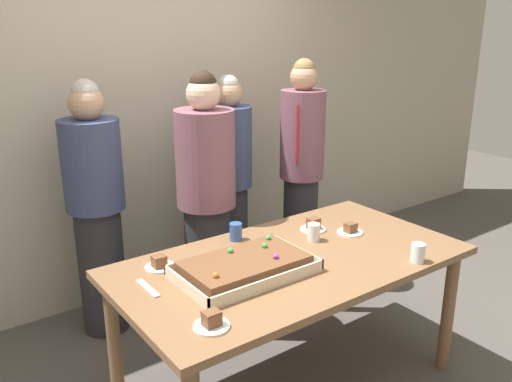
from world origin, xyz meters
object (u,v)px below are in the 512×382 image
(party_table, at_px, (291,273))
(plated_slice_far_right, at_px, (350,230))
(person_green_shirt_behind, at_px, (301,172))
(plated_slice_near_left, at_px, (313,226))
(sheet_cake, at_px, (245,267))
(cake_server_utensil, at_px, (148,288))
(person_striped_tie_right, at_px, (230,184))
(person_serving_front, at_px, (96,208))
(person_far_right_suit, at_px, (207,203))
(plated_slice_near_right, at_px, (160,264))
(drink_cup_middle, at_px, (236,232))
(plated_slice_far_left, at_px, (212,322))
(drink_cup_nearest, at_px, (314,232))
(drink_cup_far_end, at_px, (418,253))

(party_table, height_order, plated_slice_far_right, plated_slice_far_right)
(party_table, distance_m, person_green_shirt_behind, 1.29)
(party_table, bearing_deg, plated_slice_near_left, 32.69)
(party_table, xyz_separation_m, sheet_cake, (-0.30, -0.01, 0.13))
(sheet_cake, bearing_deg, party_table, 1.21)
(cake_server_utensil, height_order, person_striped_tie_right, person_striped_tie_right)
(person_serving_front, bearing_deg, person_far_right_suit, 43.10)
(plated_slice_near_right, bearing_deg, person_far_right_suit, 41.20)
(person_striped_tie_right, bearing_deg, person_serving_front, -62.29)
(drink_cup_middle, height_order, person_green_shirt_behind, person_green_shirt_behind)
(plated_slice_far_left, bearing_deg, party_table, 24.87)
(drink_cup_nearest, distance_m, cake_server_utensil, 1.00)
(person_green_shirt_behind, relative_size, person_far_right_suit, 1.02)
(plated_slice_near_left, xyz_separation_m, plated_slice_near_right, (-0.96, 0.07, -0.00))
(plated_slice_far_left, height_order, drink_cup_far_end, drink_cup_far_end)
(drink_cup_nearest, bearing_deg, person_striped_tie_right, 83.63)
(plated_slice_near_left, bearing_deg, drink_cup_far_end, -77.82)
(drink_cup_nearest, xyz_separation_m, cake_server_utensil, (-1.00, 0.03, -0.05))
(plated_slice_near_right, xyz_separation_m, person_green_shirt_behind, (1.47, 0.63, 0.09))
(person_serving_front, bearing_deg, drink_cup_far_end, 20.20)
(plated_slice_far_right, bearing_deg, drink_cup_far_end, -90.40)
(plated_slice_near_left, distance_m, cake_server_utensil, 1.10)
(plated_slice_far_left, bearing_deg, person_serving_front, 87.06)
(party_table, xyz_separation_m, plated_slice_far_left, (-0.68, -0.32, 0.11))
(person_green_shirt_behind, bearing_deg, cake_server_utensil, -12.49)
(cake_server_utensil, relative_size, person_far_right_suit, 0.12)
(cake_server_utensil, distance_m, person_far_right_suit, 0.99)
(drink_cup_nearest, xyz_separation_m, person_serving_front, (-0.85, 1.07, 0.02))
(person_serving_front, xyz_separation_m, person_green_shirt_behind, (1.47, -0.24, 0.05))
(plated_slice_near_right, bearing_deg, cake_server_utensil, -130.93)
(plated_slice_far_right, bearing_deg, drink_cup_middle, 152.52)
(plated_slice_near_right, bearing_deg, person_green_shirt_behind, 23.29)
(party_table, bearing_deg, person_striped_tie_right, 72.25)
(party_table, distance_m, person_serving_front, 1.33)
(plated_slice_far_right, height_order, drink_cup_far_end, drink_cup_far_end)
(person_green_shirt_behind, height_order, person_striped_tie_right, person_green_shirt_behind)
(plated_slice_near_left, height_order, plated_slice_far_right, plated_slice_near_left)
(sheet_cake, distance_m, plated_slice_near_left, 0.69)
(party_table, height_order, person_green_shirt_behind, person_green_shirt_behind)
(sheet_cake, relative_size, person_green_shirt_behind, 0.39)
(plated_slice_far_right, height_order, drink_cup_nearest, drink_cup_nearest)
(cake_server_utensil, bearing_deg, person_striped_tie_right, 41.89)
(drink_cup_middle, relative_size, person_green_shirt_behind, 0.06)
(sheet_cake, distance_m, plated_slice_far_left, 0.49)
(drink_cup_far_end, bearing_deg, cake_server_utensil, 156.14)
(cake_server_utensil, xyz_separation_m, person_striped_tie_right, (1.11, 1.00, 0.06))
(plated_slice_near_left, relative_size, drink_cup_nearest, 1.50)
(plated_slice_near_right, xyz_separation_m, person_serving_front, (0.00, 0.88, 0.04))
(plated_slice_near_right, distance_m, drink_cup_far_end, 1.31)
(person_serving_front, bearing_deg, plated_slice_far_left, -17.32)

